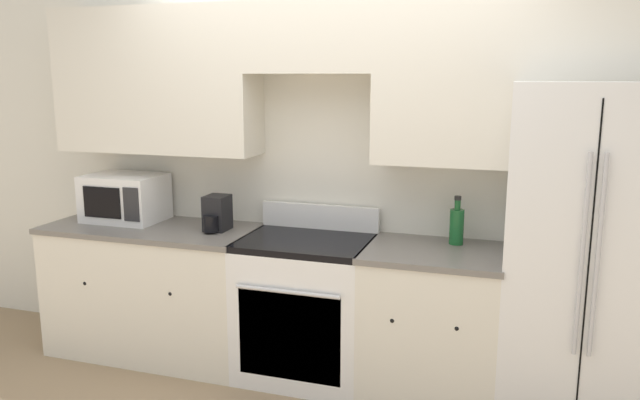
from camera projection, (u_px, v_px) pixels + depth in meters
name	position (u px, v px, depth m)	size (l,w,h in m)	color
ground_plane	(304.00, 399.00, 3.68)	(12.00, 12.00, 0.00)	#937A5B
wall_back	(334.00, 127.00, 3.90)	(8.00, 0.39, 2.60)	silver
lower_cabinets_left	(155.00, 289.00, 4.24)	(1.42, 0.64, 0.89)	silver
lower_cabinets_right	(431.00, 323.00, 3.67)	(0.80, 0.64, 0.89)	silver
oven_range	(306.00, 307.00, 3.90)	(0.79, 0.65, 1.05)	white
refrigerator	(581.00, 254.00, 3.39)	(0.81, 0.78, 1.85)	white
microwave	(125.00, 198.00, 4.28)	(0.51, 0.38, 0.32)	white
bottle	(457.00, 225.00, 3.69)	(0.08, 0.08, 0.29)	#195928
electric_kettle	(216.00, 214.00, 4.01)	(0.14, 0.22, 0.23)	black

